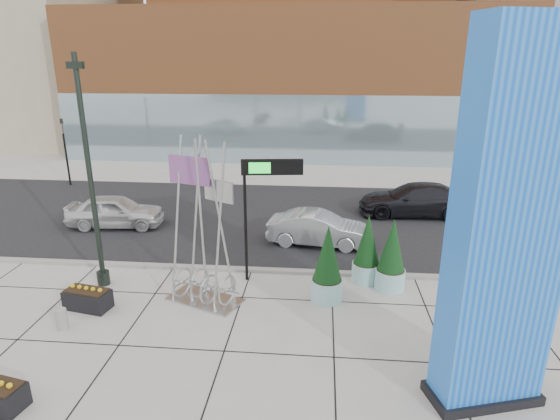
# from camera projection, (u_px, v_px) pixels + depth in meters

# --- Properties ---
(ground) EXTENTS (160.00, 160.00, 0.00)m
(ground) POSITION_uv_depth(u_px,v_px,m) (198.00, 329.00, 13.86)
(ground) COLOR #9E9991
(ground) RESTS_ON ground
(street_asphalt) EXTENTS (80.00, 12.00, 0.02)m
(street_asphalt) POSITION_uv_depth(u_px,v_px,m) (249.00, 217.00, 23.30)
(street_asphalt) COLOR black
(street_asphalt) RESTS_ON ground
(curb_edge) EXTENTS (80.00, 0.30, 0.12)m
(curb_edge) POSITION_uv_depth(u_px,v_px,m) (225.00, 269.00, 17.62)
(curb_edge) COLOR gray
(curb_edge) RESTS_ON ground
(tower_podium) EXTENTS (34.00, 10.00, 11.00)m
(tower_podium) POSITION_uv_depth(u_px,v_px,m) (292.00, 83.00, 37.52)
(tower_podium) COLOR #AB6131
(tower_podium) RESTS_ON ground
(tower_glass_front) EXTENTS (34.00, 0.60, 5.00)m
(tower_glass_front) POSITION_uv_depth(u_px,v_px,m) (288.00, 130.00, 33.94)
(tower_glass_front) COLOR #8CA5B2
(tower_glass_front) RESTS_ON ground
(blue_pylon) EXTENTS (2.77, 1.80, 8.50)m
(blue_pylon) POSITION_uv_depth(u_px,v_px,m) (507.00, 237.00, 9.82)
(blue_pylon) COLOR blue
(blue_pylon) RESTS_ON ground
(lamp_post) EXTENTS (0.50, 0.43, 7.82)m
(lamp_post) POSITION_uv_depth(u_px,v_px,m) (93.00, 198.00, 15.56)
(lamp_post) COLOR black
(lamp_post) RESTS_ON ground
(public_art_sculpture) EXTENTS (2.69, 2.03, 5.48)m
(public_art_sculpture) POSITION_uv_depth(u_px,v_px,m) (204.00, 261.00, 15.01)
(public_art_sculpture) COLOR #B3B6B8
(public_art_sculpture) RESTS_ON ground
(concrete_bollard) EXTENTS (0.33, 0.33, 0.64)m
(concrete_bollard) POSITION_uv_depth(u_px,v_px,m) (62.00, 319.00, 13.79)
(concrete_bollard) COLOR gray
(concrete_bollard) RESTS_ON ground
(overhead_street_sign) EXTENTS (2.09, 0.44, 4.42)m
(overhead_street_sign) POSITION_uv_depth(u_px,v_px,m) (267.00, 178.00, 15.64)
(overhead_street_sign) COLOR black
(overhead_street_sign) RESTS_ON ground
(round_planter_east) EXTENTS (1.03, 1.03, 2.57)m
(round_planter_east) POSITION_uv_depth(u_px,v_px,m) (392.00, 256.00, 15.87)
(round_planter_east) COLOR #9CD2CE
(round_planter_east) RESTS_ON ground
(round_planter_mid) EXTENTS (1.00, 1.00, 2.49)m
(round_planter_mid) POSITION_uv_depth(u_px,v_px,m) (367.00, 251.00, 16.44)
(round_planter_mid) COLOR #9CD2CE
(round_planter_mid) RESTS_ON ground
(round_planter_west) EXTENTS (1.05, 1.05, 2.62)m
(round_planter_west) POSITION_uv_depth(u_px,v_px,m) (327.00, 265.00, 15.14)
(round_planter_west) COLOR #9CD2CE
(round_planter_west) RESTS_ON ground
(box_planter_north) EXTENTS (1.54, 0.98, 0.78)m
(box_planter_north) POSITION_uv_depth(u_px,v_px,m) (88.00, 298.00, 14.90)
(box_planter_north) COLOR black
(box_planter_north) RESTS_ON ground
(car_white_west) EXTENTS (4.56, 2.15, 1.51)m
(car_white_west) POSITION_uv_depth(u_px,v_px,m) (115.00, 211.00, 21.86)
(car_white_west) COLOR silver
(car_white_west) RESTS_ON ground
(car_silver_mid) EXTENTS (4.45, 2.03, 1.41)m
(car_silver_mid) POSITION_uv_depth(u_px,v_px,m) (319.00, 229.00, 19.79)
(car_silver_mid) COLOR #979B9E
(car_silver_mid) RESTS_ON ground
(car_dark_east) EXTENTS (5.56, 2.37, 1.60)m
(car_dark_east) POSITION_uv_depth(u_px,v_px,m) (414.00, 200.00, 23.43)
(car_dark_east) COLOR black
(car_dark_east) RESTS_ON ground
(traffic_signal) EXTENTS (0.15, 0.18, 4.10)m
(traffic_signal) POSITION_uv_depth(u_px,v_px,m) (65.00, 148.00, 28.32)
(traffic_signal) COLOR black
(traffic_signal) RESTS_ON ground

